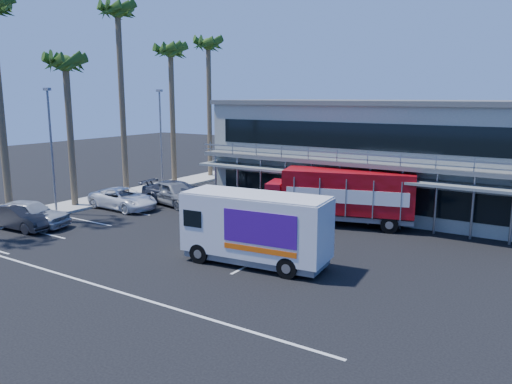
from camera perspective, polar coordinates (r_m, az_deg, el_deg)
The scene contains 16 objects.
ground at distance 24.52m, azimuth -3.97°, elevation -7.12°, with size 120.00×120.00×0.00m, color black.
building at distance 35.55m, azimuth 14.59°, elevation 4.23°, with size 22.40×12.00×7.30m.
curb_strip at distance 38.80m, azimuth -16.53°, elevation -0.69°, with size 3.00×32.00×0.16m, color #A5A399.
palm_c at distance 36.15m, azimuth -20.91°, elevation 12.81°, with size 2.80×2.80×10.75m.
palm_d at distance 39.88m, azimuth -15.49°, elevation 18.07°, with size 2.80×2.80×14.75m.
palm_e at distance 42.83m, azimuth -9.72°, elevation 14.77°, with size 2.80×2.80×12.25m.
palm_f at distance 47.35m, azimuth -5.47°, elevation 15.58°, with size 2.80×2.80×13.25m.
light_pole_near at distance 34.51m, azimuth -22.35°, elevation 4.98°, with size 0.50×0.25×8.09m.
light_pole_far at distance 41.04m, azimuth -10.82°, elevation 6.42°, with size 0.50×0.25×8.09m.
red_truck at distance 29.93m, azimuth 9.22°, elevation -0.34°, with size 10.04×4.78×3.30m.
white_van at distance 22.59m, azimuth -0.07°, elevation -4.08°, with size 6.91×2.99×3.27m.
parked_car_a at distance 32.03m, azimuth -24.50°, elevation -2.27°, with size 1.93×4.80×1.64m, color #A4A7AB.
parked_car_b at distance 31.79m, azimuth -25.24°, elevation -2.60°, with size 1.54×4.41×1.45m, color black.
parked_car_c at distance 35.14m, azimuth -14.95°, elevation -0.73°, with size 2.36×5.12×1.42m, color white.
parked_car_d at distance 35.88m, azimuth -8.90°, elevation -0.10°, with size 2.25×5.54×1.61m, color #2F333F.
parked_car_e at distance 35.58m, azimuth -9.33°, elevation -0.11°, with size 2.04×5.06×1.72m, color slate.
Camera 1 is at (14.02, -18.63, 7.58)m, focal length 35.00 mm.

